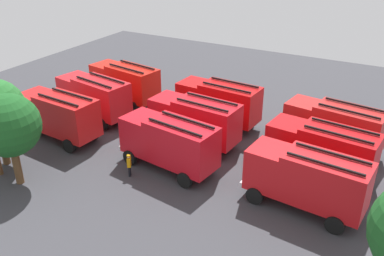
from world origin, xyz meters
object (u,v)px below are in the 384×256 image
Objects in this scene: fire_truck_8 at (58,114)px; traffic_cone_0 at (193,105)px; fire_truck_1 at (219,101)px; fire_truck_0 at (334,125)px; fire_truck_2 at (125,82)px; fire_truck_5 at (94,96)px; traffic_cone_2 at (149,126)px; fire_truck_7 at (169,141)px; fire_truck_6 at (307,178)px; tree_1 at (8,126)px; traffic_cone_1 at (188,127)px; fire_truck_4 at (195,119)px; fire_truck_3 at (321,149)px; firefighter_1 at (129,164)px.

fire_truck_8 reaches higher than traffic_cone_0.
fire_truck_0 is at bearing -176.02° from fire_truck_1.
fire_truck_2 is 4.14m from fire_truck_5.
fire_truck_5 is 5.63m from traffic_cone_2.
fire_truck_5 is 10.87m from fire_truck_7.
fire_truck_6 is 19.38m from fire_truck_8.
tree_1 is 14.06m from traffic_cone_1.
fire_truck_4 is 1.00× the size of fire_truck_6.
tree_1 is (17.12, 10.28, 2.05)m from fire_truck_3.
fire_truck_6 is at bearing 161.99° from fire_truck_4.
fire_truck_0 is 20.95m from fire_truck_8.
fire_truck_4 is (9.47, 4.01, 0.00)m from fire_truck_0.
fire_truck_1 is 6.16m from traffic_cone_2.
fire_truck_0 is at bearing -171.18° from fire_truck_2.
fire_truck_2 and fire_truck_4 have the same top height.
fire_truck_0 is 4.03m from fire_truck_3.
traffic_cone_2 is at bearing 84.54° from firefighter_1.
fire_truck_0 is 22.37m from tree_1.
fire_truck_0 is 12.26m from fire_truck_7.
fire_truck_1 and fire_truck_2 have the same top height.
fire_truck_7 is 6.39m from traffic_cone_1.
fire_truck_4 is 1.18× the size of tree_1.
fire_truck_2 is 1.00× the size of fire_truck_5.
fire_truck_3 is at bearing -83.43° from fire_truck_6.
fire_truck_2 is 19.70m from fire_truck_3.
fire_truck_5 is 4.33m from fire_truck_8.
fire_truck_0 is 1.00× the size of fire_truck_2.
fire_truck_1 is 9.78m from fire_truck_2.
fire_truck_8 is at bearing 37.16° from traffic_cone_1.
traffic_cone_0 is at bearing -127.89° from fire_truck_5.
fire_truck_6 is 11.60m from firefighter_1.
fire_truck_1 is (9.42, -0.05, 0.00)m from fire_truck_0.
fire_truck_7 is (-0.13, 8.06, 0.00)m from fire_truck_1.
fire_truck_1 is 1.00× the size of fire_truck_6.
tree_1 reaches higher than firefighter_1.
tree_1 is (-2.31, 10.33, 2.05)m from fire_truck_5.
fire_truck_1 is at bearing -81.41° from fire_truck_7.
fire_truck_2 is (9.78, -0.11, 0.00)m from fire_truck_1.
traffic_cone_1 is (-1.80, 4.12, -0.03)m from traffic_cone_0.
fire_truck_8 is (19.37, 0.32, 0.00)m from fire_truck_6.
traffic_cone_0 is 5.56m from traffic_cone_2.
traffic_cone_0 is (-6.45, -5.93, -1.78)m from fire_truck_5.
fire_truck_6 is (-19.52, 4.00, 0.00)m from fire_truck_5.
fire_truck_3 is at bearing -163.25° from fire_truck_8.
fire_truck_3 is 3.95m from fire_truck_6.
fire_truck_1 and fire_truck_6 have the same top height.
fire_truck_2 reaches higher than traffic_cone_2.
fire_truck_7 is 3.10m from firefighter_1.
firefighter_1 is 2.17× the size of traffic_cone_0.
traffic_cone_1 is (11.14, 2.17, -1.81)m from fire_truck_0.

